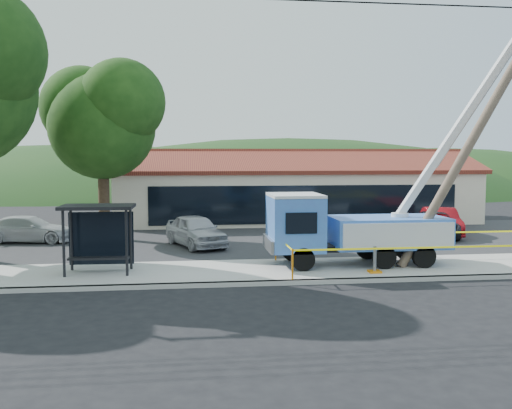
{
  "coord_description": "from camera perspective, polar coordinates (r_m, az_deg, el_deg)",
  "views": [
    {
      "loc": [
        -2.97,
        -16.2,
        4.29
      ],
      "look_at": [
        -0.31,
        5.0,
        2.42
      ],
      "focal_mm": 40.0,
      "sensor_mm": 36.0,
      "label": 1
    }
  ],
  "objects": [
    {
      "name": "ground",
      "position": [
        17.02,
        3.19,
        -9.62
      ],
      "size": [
        120.0,
        120.0,
        0.0
      ],
      "primitive_type": "plane",
      "color": "black",
      "rests_on": "ground"
    },
    {
      "name": "curb",
      "position": [
        19.01,
        2.05,
        -7.82
      ],
      "size": [
        60.0,
        0.25,
        0.15
      ],
      "primitive_type": "cube",
      "color": "#ADABA2",
      "rests_on": "ground"
    },
    {
      "name": "sidewalk",
      "position": [
        20.85,
        1.21,
        -6.68
      ],
      "size": [
        60.0,
        4.0,
        0.15
      ],
      "primitive_type": "cube",
      "color": "#ADABA2",
      "rests_on": "ground"
    },
    {
      "name": "parking_lot",
      "position": [
        28.67,
        -1.12,
        -3.51
      ],
      "size": [
        60.0,
        12.0,
        0.1
      ],
      "primitive_type": "cube",
      "color": "#28282B",
      "rests_on": "ground"
    },
    {
      "name": "strip_mall",
      "position": [
        36.92,
        3.76,
        1.24
      ],
      "size": [
        22.5,
        8.53,
        4.67
      ],
      "color": "beige",
      "rests_on": "ground"
    },
    {
      "name": "tree_lot",
      "position": [
        29.54,
        -15.14,
        8.55
      ],
      "size": [
        6.3,
        5.6,
        8.94
      ],
      "color": "#332316",
      "rests_on": "ground"
    },
    {
      "name": "hill_west",
      "position": [
        72.33,
        -16.71,
        1.39
      ],
      "size": [
        78.4,
        56.0,
        28.0
      ],
      "primitive_type": "ellipsoid",
      "color": "#173A15",
      "rests_on": "ground"
    },
    {
      "name": "hill_center",
      "position": [
        72.5,
        3.18,
        1.6
      ],
      "size": [
        89.6,
        64.0,
        32.0
      ],
      "primitive_type": "ellipsoid",
      "color": "#173A15",
      "rests_on": "ground"
    },
    {
      "name": "hill_east",
      "position": [
        78.58,
        17.68,
        1.63
      ],
      "size": [
        72.8,
        52.0,
        26.0
      ],
      "primitive_type": "ellipsoid",
      "color": "#173A15",
      "rests_on": "ground"
    },
    {
      "name": "utility_truck",
      "position": [
        21.84,
        9.72,
        -1.99
      ],
      "size": [
        10.68,
        3.64,
        9.97
      ],
      "color": "black",
      "rests_on": "ground"
    },
    {
      "name": "leaning_pole",
      "position": [
        22.83,
        21.7,
        7.69
      ],
      "size": [
        5.77,
        1.94,
        9.9
      ],
      "color": "brown",
      "rests_on": "ground"
    },
    {
      "name": "bus_shelter",
      "position": [
        20.82,
        -15.45,
        -1.78
      ],
      "size": [
        2.53,
        1.61,
        2.4
      ],
      "rotation": [
        0.0,
        0.0,
        -0.03
      ],
      "color": "black",
      "rests_on": "ground"
    },
    {
      "name": "caution_tape",
      "position": [
        22.35,
        17.24,
        -3.91
      ],
      "size": [
        11.38,
        3.58,
        1.03
      ],
      "color": "orange",
      "rests_on": "ground"
    },
    {
      "name": "car_silver",
      "position": [
        26.41,
        -6.03,
        -4.38
      ],
      "size": [
        3.14,
        4.61,
        1.46
      ],
      "primitive_type": "imported",
      "rotation": [
        0.0,
        0.0,
        0.37
      ],
      "color": "#B1B2B8",
      "rests_on": "ground"
    },
    {
      "name": "car_red",
      "position": [
        31.32,
        17.95,
        -3.12
      ],
      "size": [
        2.48,
        4.58,
        1.43
      ],
      "primitive_type": "imported",
      "rotation": [
        0.0,
        0.0,
        -0.23
      ],
      "color": "#A31017",
      "rests_on": "ground"
    },
    {
      "name": "car_white",
      "position": [
        29.61,
        -21.7,
        -3.7
      ],
      "size": [
        4.49,
        2.25,
        1.25
      ],
      "primitive_type": "imported",
      "rotation": [
        0.0,
        0.0,
        1.45
      ],
      "color": "silver",
      "rests_on": "ground"
    },
    {
      "name": "car_dark",
      "position": [
        30.69,
        17.38,
        -3.27
      ],
      "size": [
        3.46,
        5.05,
        1.28
      ],
      "primitive_type": "imported",
      "rotation": [
        0.0,
        0.0,
        -0.32
      ],
      "color": "black",
      "rests_on": "ground"
    }
  ]
}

